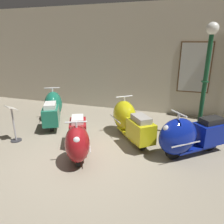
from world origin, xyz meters
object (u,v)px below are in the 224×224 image
object	(u,v)px
scooter_1	(78,139)
scooter_2	(129,120)
scooter_3	(188,136)
info_stanchion	(14,127)
scooter_0	(53,108)
lamppost	(206,78)

from	to	relation	value
scooter_1	scooter_2	size ratio (longest dim) A/B	0.97
scooter_3	info_stanchion	xyz separation A→B (m)	(-4.31, -0.62, -0.09)
info_stanchion	scooter_1	bearing A→B (deg)	-7.10
scooter_0	scooter_3	bearing A→B (deg)	-130.67
lamppost	info_stanchion	size ratio (longest dim) A/B	3.01
scooter_2	info_stanchion	size ratio (longest dim) A/B	1.75
lamppost	info_stanchion	distance (m)	5.09
scooter_0	scooter_1	bearing A→B (deg)	-163.04
scooter_2	lamppost	size ratio (longest dim) A/B	0.58
scooter_0	info_stanchion	size ratio (longest dim) A/B	1.85
scooter_2	scooter_3	world-z (taller)	scooter_2
scooter_1	info_stanchion	size ratio (longest dim) A/B	1.70
scooter_0	scooter_1	xyz separation A→B (m)	(1.78, -1.75, -0.04)
scooter_3	info_stanchion	size ratio (longest dim) A/B	1.72
scooter_0	scooter_3	world-z (taller)	scooter_3
scooter_2	scooter_0	bearing A→B (deg)	43.01
scooter_3	lamppost	bearing A→B (deg)	-145.71
scooter_1	info_stanchion	world-z (taller)	scooter_1
scooter_0	scooter_1	distance (m)	2.50
scooter_2	scooter_1	bearing A→B (deg)	110.28
lamppost	info_stanchion	bearing A→B (deg)	-159.20
scooter_0	scooter_3	distance (m)	4.21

